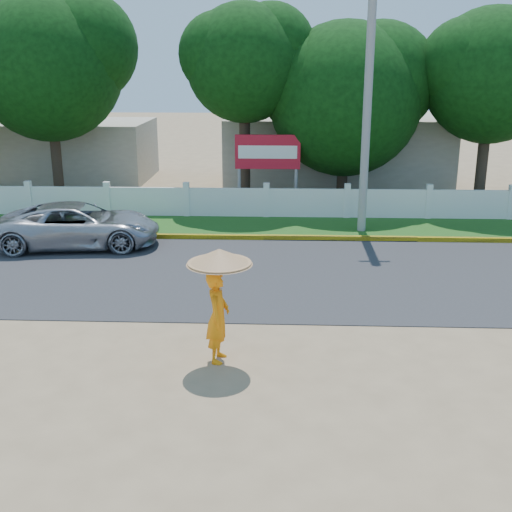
{
  "coord_description": "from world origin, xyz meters",
  "views": [
    {
      "loc": [
        0.6,
        -12.27,
        5.7
      ],
      "look_at": [
        0.0,
        2.0,
        1.3
      ],
      "focal_mm": 45.0,
      "sensor_mm": 36.0,
      "label": 1
    }
  ],
  "objects_px": {
    "vehicle": "(79,225)",
    "monk_with_parasol": "(219,289)",
    "utility_pole": "(368,97)",
    "billboard": "(268,156)"
  },
  "relations": [
    {
      "from": "utility_pole",
      "to": "monk_with_parasol",
      "type": "distance_m",
      "value": 11.26
    },
    {
      "from": "utility_pole",
      "to": "vehicle",
      "type": "relative_size",
      "value": 1.81
    },
    {
      "from": "vehicle",
      "to": "monk_with_parasol",
      "type": "bearing_deg",
      "value": -153.22
    },
    {
      "from": "billboard",
      "to": "utility_pole",
      "type": "bearing_deg",
      "value": -41.93
    },
    {
      "from": "utility_pole",
      "to": "vehicle",
      "type": "height_order",
      "value": "utility_pole"
    },
    {
      "from": "vehicle",
      "to": "monk_with_parasol",
      "type": "distance_m",
      "value": 9.42
    },
    {
      "from": "monk_with_parasol",
      "to": "billboard",
      "type": "xyz_separation_m",
      "value": [
        0.61,
        13.1,
        0.65
      ]
    },
    {
      "from": "utility_pole",
      "to": "billboard",
      "type": "xyz_separation_m",
      "value": [
        -3.32,
        2.99,
        -2.38
      ]
    },
    {
      "from": "utility_pole",
      "to": "monk_with_parasol",
      "type": "bearing_deg",
      "value": -111.26
    },
    {
      "from": "monk_with_parasol",
      "to": "vehicle",
      "type": "bearing_deg",
      "value": 123.63
    }
  ]
}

